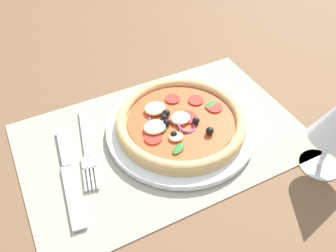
{
  "coord_description": "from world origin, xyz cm",
  "views": [
    {
      "loc": [
        17.93,
        37.37,
        43.93
      ],
      "look_at": [
        -1.05,
        0.0,
        2.51
      ],
      "focal_mm": 37.49,
      "sensor_mm": 36.0,
      "label": 1
    }
  ],
  "objects_px": {
    "knife": "(69,175)",
    "plate": "(181,129)",
    "pizza": "(181,122)",
    "fork": "(87,151)"
  },
  "relations": [
    {
      "from": "pizza",
      "to": "fork",
      "type": "relative_size",
      "value": 1.24
    },
    {
      "from": "plate",
      "to": "pizza",
      "type": "relative_size",
      "value": 1.16
    },
    {
      "from": "pizza",
      "to": "knife",
      "type": "distance_m",
      "value": 0.2
    },
    {
      "from": "pizza",
      "to": "knife",
      "type": "bearing_deg",
      "value": 2.24
    },
    {
      "from": "knife",
      "to": "plate",
      "type": "bearing_deg",
      "value": 98.96
    },
    {
      "from": "pizza",
      "to": "fork",
      "type": "xyz_separation_m",
      "value": [
        0.16,
        -0.03,
        -0.02
      ]
    },
    {
      "from": "plate",
      "to": "fork",
      "type": "distance_m",
      "value": 0.16
    },
    {
      "from": "fork",
      "to": "knife",
      "type": "height_order",
      "value": "knife"
    },
    {
      "from": "fork",
      "to": "pizza",
      "type": "bearing_deg",
      "value": 92.04
    },
    {
      "from": "pizza",
      "to": "fork",
      "type": "distance_m",
      "value": 0.16
    }
  ]
}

